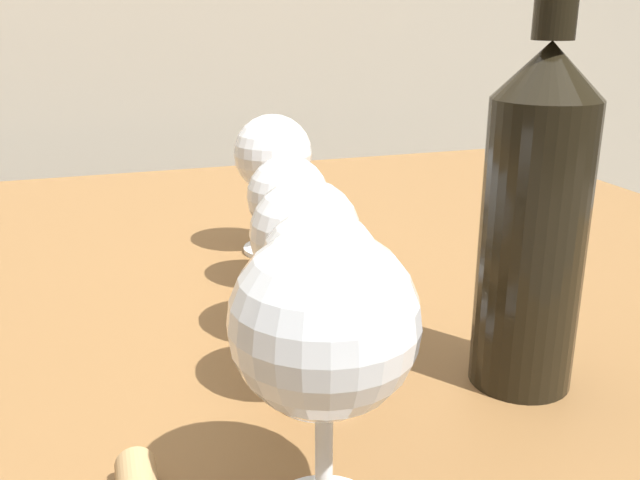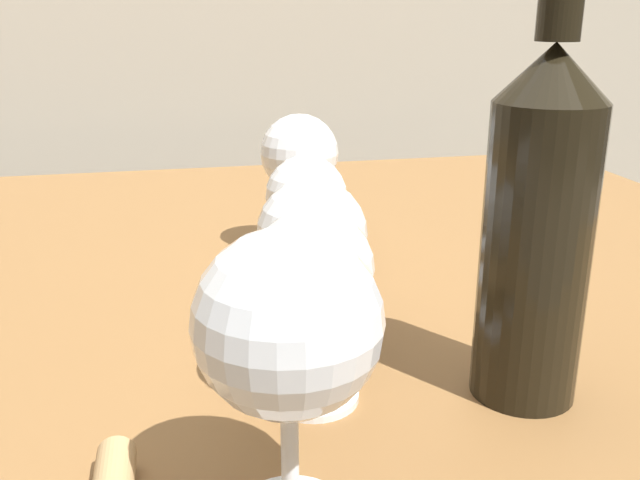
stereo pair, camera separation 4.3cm
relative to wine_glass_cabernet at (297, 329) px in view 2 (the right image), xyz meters
The scene contains 8 objects.
dining_table 0.42m from the wine_glass_cabernet, 97.09° to the left, with size 1.36×0.96×0.74m.
wine_glass_cabernet is the anchor object (origin of this frame).
wine_glass_merlot 0.12m from the wine_glass_cabernet, 73.01° to the left, with size 0.08×0.08×0.13m.
wine_glass_port 0.21m from the wine_glass_cabernet, 75.70° to the left, with size 0.08×0.08×0.13m.
wine_glass_rose 0.32m from the wine_glass_cabernet, 77.67° to the left, with size 0.07×0.07×0.12m.
wine_glass_pinot 0.42m from the wine_glass_cabernet, 78.98° to the left, with size 0.08×0.08×0.15m.
wine_bottle 0.20m from the wine_glass_cabernet, 28.09° to the left, with size 0.07×0.07×0.31m.
cork 0.14m from the wine_glass_cabernet, 154.82° to the left, with size 0.02×0.02×0.04m, color tan.
Camera 2 is at (-0.00, -0.66, 0.99)m, focal length 39.06 mm.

